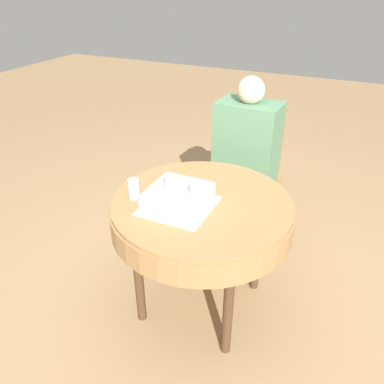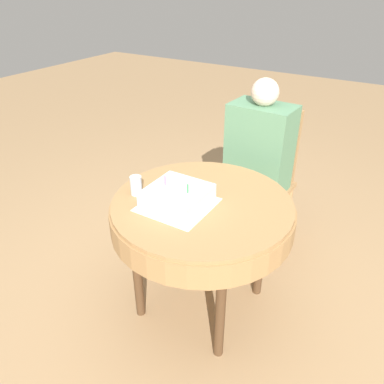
% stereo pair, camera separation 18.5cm
% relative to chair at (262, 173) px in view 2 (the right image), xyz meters
% --- Properties ---
extents(ground_plane, '(12.00, 12.00, 0.00)m').
position_rel_chair_xyz_m(ground_plane, '(0.00, -0.83, -0.49)').
color(ground_plane, '#A37F56').
extents(dining_table, '(0.94, 0.94, 0.71)m').
position_rel_chair_xyz_m(dining_table, '(0.00, -0.83, 0.13)').
color(dining_table, '#9E7547').
rests_on(dining_table, ground_plane).
extents(chair, '(0.45, 0.45, 0.94)m').
position_rel_chair_xyz_m(chair, '(0.00, 0.00, 0.00)').
color(chair, '#A37A4C').
rests_on(chair, ground_plane).
extents(person, '(0.41, 0.36, 1.16)m').
position_rel_chair_xyz_m(person, '(-0.01, -0.10, 0.20)').
color(person, beige).
rests_on(person, ground_plane).
extents(napkin, '(0.33, 0.33, 0.00)m').
position_rel_chair_xyz_m(napkin, '(-0.09, -0.93, 0.21)').
color(napkin, white).
rests_on(napkin, dining_table).
extents(birthday_cake, '(0.28, 0.28, 0.14)m').
position_rel_chair_xyz_m(birthday_cake, '(-0.09, -0.93, 0.26)').
color(birthday_cake, silver).
rests_on(birthday_cake, dining_table).
extents(drinking_glass, '(0.06, 0.06, 0.10)m').
position_rel_chair_xyz_m(drinking_glass, '(-0.33, -0.95, 0.26)').
color(drinking_glass, silver).
rests_on(drinking_glass, dining_table).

